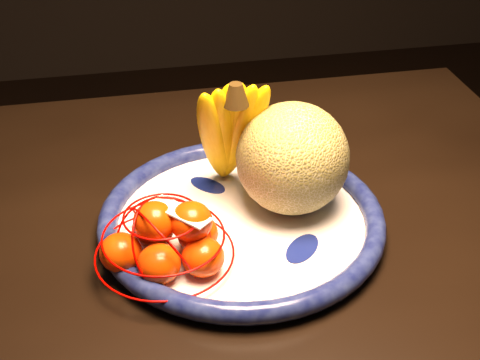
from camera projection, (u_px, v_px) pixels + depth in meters
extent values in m
cube|color=black|center=(29.00, 286.00, 0.81)|extent=(1.51, 0.91, 0.04)
cylinder|color=black|center=(399.00, 254.00, 1.44)|extent=(0.06, 0.06, 0.72)
cylinder|color=white|center=(241.00, 224.00, 0.86)|extent=(0.34, 0.34, 0.01)
torus|color=#05083B|center=(242.00, 218.00, 0.86)|extent=(0.37, 0.37, 0.03)
cylinder|color=white|center=(241.00, 227.00, 0.87)|extent=(0.16, 0.16, 0.01)
ellipsoid|color=navy|center=(302.00, 248.00, 0.81)|extent=(0.13, 0.13, 0.00)
ellipsoid|color=navy|center=(208.00, 185.00, 0.93)|extent=(0.12, 0.12, 0.00)
ellipsoid|color=navy|center=(159.00, 230.00, 0.84)|extent=(0.11, 0.09, 0.00)
sphere|color=olive|center=(292.00, 158.00, 0.85)|extent=(0.15, 0.15, 0.15)
ellipsoid|color=yellow|center=(215.00, 133.00, 0.86)|extent=(0.08, 0.12, 0.18)
ellipsoid|color=yellow|center=(221.00, 131.00, 0.87)|extent=(0.06, 0.11, 0.18)
ellipsoid|color=yellow|center=(226.00, 129.00, 0.87)|extent=(0.04, 0.10, 0.19)
ellipsoid|color=yellow|center=(231.00, 129.00, 0.87)|extent=(0.06, 0.10, 0.19)
ellipsoid|color=yellow|center=(237.00, 129.00, 0.87)|extent=(0.08, 0.11, 0.18)
ellipsoid|color=yellow|center=(243.00, 129.00, 0.87)|extent=(0.09, 0.11, 0.18)
cone|color=black|center=(228.00, 71.00, 0.82)|extent=(0.03, 0.03, 0.03)
ellipsoid|color=#F63809|center=(121.00, 252.00, 0.77)|extent=(0.05, 0.05, 0.05)
ellipsoid|color=#F63809|center=(159.00, 264.00, 0.76)|extent=(0.05, 0.05, 0.05)
ellipsoid|color=#F63809|center=(203.00, 257.00, 0.76)|extent=(0.05, 0.05, 0.05)
ellipsoid|color=#F63809|center=(153.00, 229.00, 0.81)|extent=(0.05, 0.05, 0.05)
ellipsoid|color=#F63809|center=(198.00, 233.00, 0.80)|extent=(0.05, 0.05, 0.05)
ellipsoid|color=#F63809|center=(155.00, 221.00, 0.76)|extent=(0.05, 0.05, 0.05)
ellipsoid|color=#F63809|center=(191.00, 221.00, 0.76)|extent=(0.05, 0.05, 0.05)
torus|color=#C00200|center=(165.00, 253.00, 0.79)|extent=(0.22, 0.22, 0.00)
torus|color=#C00200|center=(163.00, 236.00, 0.77)|extent=(0.19, 0.19, 0.00)
torus|color=#C00200|center=(162.00, 216.00, 0.76)|extent=(0.12, 0.12, 0.00)
torus|color=#C00200|center=(164.00, 243.00, 0.78)|extent=(0.11, 0.06, 0.10)
torus|color=#C00200|center=(164.00, 243.00, 0.78)|extent=(0.10, 0.12, 0.10)
torus|color=#C00200|center=(164.00, 243.00, 0.78)|extent=(0.09, 0.12, 0.10)
cube|color=white|center=(180.00, 212.00, 0.76)|extent=(0.07, 0.07, 0.01)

